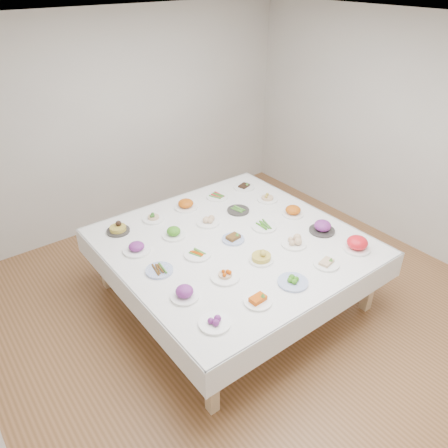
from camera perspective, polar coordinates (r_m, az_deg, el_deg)
room_envelope at (r=3.89m, az=3.17°, el=10.03°), size 5.02×5.02×2.81m
display_table at (r=4.55m, az=1.15°, el=-2.84°), size 2.43×2.43×0.75m
dish_0 at (r=3.53m, az=-1.24°, el=-12.42°), size 0.25×0.25×0.11m
dish_1 at (r=3.74m, az=4.45°, el=-9.76°), size 0.24×0.24×0.10m
dish_2 at (r=3.97m, az=9.01°, el=-7.18°), size 0.27×0.27×0.10m
dish_3 at (r=4.26m, az=13.24°, el=-4.83°), size 0.24×0.24×0.10m
dish_4 at (r=4.53m, az=17.02°, el=-2.33°), size 0.31×0.31×0.17m
dish_5 at (r=3.78m, az=-5.19°, el=-8.75°), size 0.25×0.25×0.14m
dish_6 at (r=3.98m, az=0.14°, el=-6.38°), size 0.27×0.27×0.13m
dish_7 at (r=4.19m, az=4.91°, el=-3.98°), size 0.25×0.24×0.15m
dish_8 at (r=4.47m, az=9.13°, el=-2.14°), size 0.25×0.25×0.12m
dish_9 at (r=4.74m, az=12.75°, el=-0.24°), size 0.27×0.27×0.15m
dish_10 at (r=4.12m, az=-8.46°, el=-5.87°), size 0.25×0.25×0.06m
dish_11 at (r=4.29m, az=-3.47°, el=-3.85°), size 0.27×0.27×0.05m
dish_12 at (r=4.50m, az=1.21°, el=-1.75°), size 0.23×0.23×0.10m
dish_13 at (r=4.74m, az=5.25°, el=-0.19°), size 0.27×0.27×0.06m
dish_14 at (r=5.00m, az=9.02°, el=1.89°), size 0.24×0.24×0.15m
dish_15 at (r=4.40m, az=-11.38°, el=-2.74°), size 0.27×0.27×0.15m
dish_16 at (r=4.58m, az=-6.60°, el=-0.97°), size 0.24×0.24×0.13m
dish_17 at (r=4.78m, az=-2.11°, el=0.48°), size 0.25×0.25×0.10m
dish_18 at (r=5.03m, az=1.87°, el=1.89°), size 0.25×0.25×0.05m
dish_19 at (r=5.27m, az=5.70°, el=3.62°), size 0.24×0.24×0.12m
dish_20 at (r=4.75m, az=-13.73°, el=-0.27°), size 0.24×0.24×0.15m
dish_21 at (r=4.91m, az=-9.22°, el=1.01°), size 0.24×0.24×0.11m
dish_22 at (r=5.09m, az=-5.03°, el=2.82°), size 0.26×0.26×0.16m
dish_23 at (r=5.33m, az=-0.90°, el=3.71°), size 0.26×0.26×0.06m
dish_24 at (r=5.56m, az=2.64°, el=5.06°), size 0.26×0.26×0.10m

